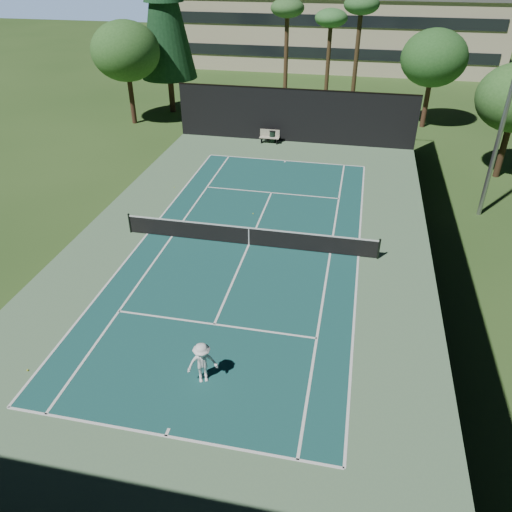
% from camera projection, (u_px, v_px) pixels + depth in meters
% --- Properties ---
extents(ground, '(160.00, 160.00, 0.00)m').
position_uv_depth(ground, '(249.00, 245.00, 25.31)').
color(ground, '#2C4D1D').
rests_on(ground, ground).
extents(apron_slab, '(18.00, 32.00, 0.01)m').
position_uv_depth(apron_slab, '(249.00, 245.00, 25.31)').
color(apron_slab, '#587E58').
rests_on(apron_slab, ground).
extents(court_surface, '(10.97, 23.77, 0.01)m').
position_uv_depth(court_surface, '(249.00, 245.00, 25.30)').
color(court_surface, '#184E4B').
rests_on(court_surface, ground).
extents(court_lines, '(11.07, 23.87, 0.01)m').
position_uv_depth(court_lines, '(249.00, 245.00, 25.30)').
color(court_lines, white).
rests_on(court_lines, ground).
extents(tennis_net, '(12.90, 0.10, 1.10)m').
position_uv_depth(tennis_net, '(249.00, 235.00, 25.01)').
color(tennis_net, black).
rests_on(tennis_net, ground).
extents(fence, '(18.04, 32.05, 4.03)m').
position_uv_depth(fence, '(249.00, 209.00, 24.30)').
color(fence, black).
rests_on(fence, ground).
extents(player, '(1.22, 1.00, 1.65)m').
position_uv_depth(player, '(202.00, 363.00, 17.00)').
color(player, white).
rests_on(player, ground).
extents(tennis_ball_a, '(0.07, 0.07, 0.07)m').
position_uv_depth(tennis_ball_a, '(28.00, 370.00, 17.80)').
color(tennis_ball_a, gold).
rests_on(tennis_ball_a, ground).
extents(tennis_ball_b, '(0.07, 0.07, 0.07)m').
position_uv_depth(tennis_ball_b, '(253.00, 214.00, 28.18)').
color(tennis_ball_b, '#B7D530').
rests_on(tennis_ball_b, ground).
extents(tennis_ball_c, '(0.06, 0.06, 0.06)m').
position_uv_depth(tennis_ball_c, '(319.00, 236.00, 26.03)').
color(tennis_ball_c, '#DBF136').
rests_on(tennis_ball_c, ground).
extents(tennis_ball_d, '(0.06, 0.06, 0.06)m').
position_uv_depth(tennis_ball_d, '(174.00, 187.00, 31.27)').
color(tennis_ball_d, '#C1D530').
rests_on(tennis_ball_d, ground).
extents(park_bench, '(1.50, 0.45, 1.02)m').
position_uv_depth(park_bench, '(270.00, 136.00, 38.08)').
color(park_bench, beige).
rests_on(park_bench, ground).
extents(trash_bin, '(0.56, 0.56, 0.95)m').
position_uv_depth(trash_bin, '(273.00, 136.00, 38.26)').
color(trash_bin, black).
rests_on(trash_bin, ground).
extents(palm_a, '(2.80, 2.80, 9.32)m').
position_uv_depth(palm_a, '(287.00, 13.00, 41.24)').
color(palm_a, '#4E3621').
rests_on(palm_a, ground).
extents(palm_b, '(2.80, 2.80, 8.42)m').
position_uv_depth(palm_b, '(331.00, 22.00, 42.74)').
color(palm_b, '#48341F').
rests_on(palm_b, ground).
extents(palm_c, '(2.80, 2.80, 9.77)m').
position_uv_depth(palm_c, '(361.00, 10.00, 39.15)').
color(palm_c, '#44321D').
rests_on(palm_c, ground).
extents(decid_tree_a, '(5.12, 5.12, 7.62)m').
position_uv_depth(decid_tree_a, '(434.00, 58.00, 38.96)').
color(decid_tree_a, '#4E3021').
rests_on(decid_tree_a, ground).
extents(decid_tree_c, '(5.44, 5.44, 8.09)m').
position_uv_depth(decid_tree_c, '(126.00, 51.00, 39.63)').
color(decid_tree_c, '#492D1F').
rests_on(decid_tree_c, ground).
extents(campus_building, '(40.50, 12.50, 8.30)m').
position_uv_depth(campus_building, '(330.00, 29.00, 61.25)').
color(campus_building, '#C4B797').
rests_on(campus_building, ground).
extents(light_pole, '(0.90, 0.25, 12.22)m').
position_uv_depth(light_pole, '(509.00, 98.00, 24.78)').
color(light_pole, gray).
rests_on(light_pole, ground).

